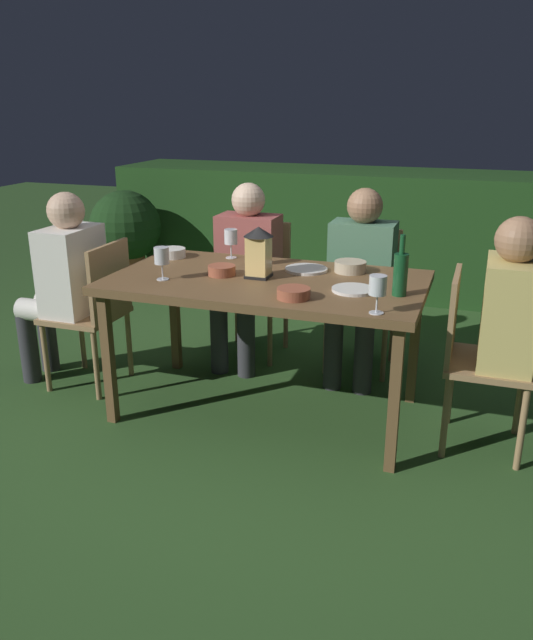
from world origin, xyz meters
TOP-DOWN VIEW (x-y plane):
  - ground_plane at (0.00, 0.00)m, footprint 16.00×16.00m
  - dining_table at (0.00, 0.00)m, footprint 1.62×0.90m
  - chair_head_near at (-1.06, 0.00)m, footprint 0.40×0.42m
  - person_in_cream at (-1.25, 0.00)m, footprint 0.48×0.38m
  - chair_side_right_a at (-0.36, 0.84)m, footprint 0.42×0.40m
  - person_in_rust at (-0.36, 0.65)m, footprint 0.38×0.47m
  - chair_head_far at (1.06, 0.00)m, footprint 0.40×0.42m
  - person_in_mustard at (1.25, 0.00)m, footprint 0.48×0.38m
  - chair_side_right_b at (0.36, 0.84)m, footprint 0.42×0.40m
  - person_in_green at (0.36, 0.65)m, footprint 0.38×0.47m
  - lantern_centerpiece at (-0.05, 0.01)m, footprint 0.15×0.15m
  - green_bottle_on_table at (0.69, -0.08)m, footprint 0.07×0.07m
  - wine_glass_a at (-0.34, 0.35)m, footprint 0.08×0.08m
  - wine_glass_b at (-0.50, -0.19)m, footprint 0.08×0.08m
  - wine_glass_c at (0.63, -0.38)m, footprint 0.08×0.08m
  - wine_glass_d at (-0.17, 0.23)m, footprint 0.08×0.08m
  - plate_a at (0.47, -0.08)m, footprint 0.21×0.21m
  - plate_b at (0.15, 0.22)m, footprint 0.23×0.23m
  - bowl_olives at (-0.24, -0.02)m, footprint 0.14×0.14m
  - bowl_bread at (0.23, -0.29)m, footprint 0.16×0.16m
  - bowl_salad at (0.38, 0.27)m, footprint 0.17×0.17m
  - bowl_dip at (-0.67, 0.26)m, footprint 0.15×0.15m
  - hedge_backdrop at (0.00, 2.62)m, footprint 4.45×0.86m
  - potted_plant_by_hedge at (-1.95, 1.84)m, footprint 0.62×0.62m

SIDE VIEW (x-z plane):
  - ground_plane at x=0.00m, z-range 0.00..0.00m
  - chair_head_near at x=-1.06m, z-range 0.05..0.92m
  - chair_side_right_a at x=-0.36m, z-range 0.05..0.92m
  - chair_head_far at x=1.06m, z-range 0.05..0.92m
  - chair_side_right_b at x=0.36m, z-range 0.05..0.92m
  - hedge_backdrop at x=0.00m, z-range 0.00..1.04m
  - potted_plant_by_hedge at x=-1.95m, z-range 0.09..0.98m
  - person_in_cream at x=-1.25m, z-range 0.06..1.21m
  - person_in_rust at x=-0.36m, z-range 0.06..1.21m
  - person_in_mustard at x=1.25m, z-range 0.06..1.21m
  - person_in_green at x=0.36m, z-range 0.06..1.21m
  - dining_table at x=0.00m, z-range 0.32..1.08m
  - plate_a at x=0.47m, z-range 0.76..0.77m
  - plate_b at x=0.15m, z-range 0.76..0.77m
  - bowl_bread at x=0.23m, z-range 0.76..0.81m
  - bowl_olives at x=-0.24m, z-range 0.76..0.81m
  - bowl_dip at x=-0.67m, z-range 0.76..0.81m
  - bowl_salad at x=0.38m, z-range 0.76..0.82m
  - green_bottle_on_table at x=0.69m, z-range 0.72..1.01m
  - wine_glass_a at x=-0.34m, z-range 0.79..0.96m
  - wine_glass_b at x=-0.50m, z-range 0.79..0.96m
  - wine_glass_c at x=0.63m, z-range 0.79..0.96m
  - wine_glass_d at x=-0.17m, z-range 0.79..0.96m
  - lantern_centerpiece at x=-0.05m, z-range 0.77..1.04m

